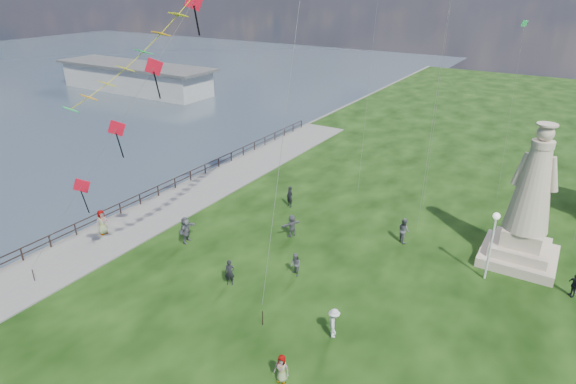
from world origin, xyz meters
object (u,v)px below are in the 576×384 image
Objects in this scene: pier_pavilion at (135,77)px; lamppost at (493,232)px; statue at (528,213)px; person_5 at (186,230)px; person_2 at (334,323)px; person_9 at (574,285)px; person_1 at (295,265)px; person_7 at (404,230)px; person_11 at (292,226)px; person_4 at (282,369)px; person_6 at (290,197)px; person_0 at (230,273)px; person_10 at (102,223)px.

lamppost reaches higher than pier_pavilion.
pier_pavilion is at bearing 158.06° from statue.
person_5 is (-18.67, -6.21, -2.27)m from lamppost.
lamppost reaches higher than person_2.
person_9 is at bearing -22.51° from pier_pavilion.
person_1 is (-10.09, -5.80, -2.49)m from lamppost.
person_2 is at bearing 133.91° from person_7.
statue is 15.33m from person_11.
statue is at bearing -57.87° from person_2.
statue is at bearing -21.58° from pier_pavilion.
person_2 reaches higher than person_9.
pier_pavilion reaches higher than person_9.
person_4 is 0.83× the size of person_6.
statue is 5.29× the size of person_6.
person_7 is (0.38, 15.26, 0.17)m from person_4.
person_11 is at bearing -35.87° from person_6.
person_4 is at bearing -66.46° from person_0.
person_9 is at bearing -142.78° from person_7.
person_2 is (56.09, -37.82, -1.02)m from pier_pavilion.
person_10 is at bearing 101.90° from person_5.
person_5 is 15.12m from person_7.
person_10 reaches higher than person_6.
person_10 is at bearing 57.55° from person_2.
person_4 is at bearing -36.98° from pier_pavilion.
lamppost is at bearing -61.90° from person_10.
person_11 is at bearing 155.05° from person_1.
person_11 is (-14.26, -4.95, -2.65)m from statue.
statue is 18.87m from person_0.
person_6 is at bearing -134.00° from person_9.
pier_pavilion is 52.88m from person_6.
person_9 is (4.66, 0.77, -2.51)m from lamppost.
pier_pavilion is 61.80m from person_7.
person_5 is at bearing -26.23° from person_11.
person_5 is at bearing -89.09° from person_6.
person_0 is 6.25m from person_5.
person_10 is (37.21, -36.84, -0.92)m from pier_pavilion.
person_6 is (3.15, 8.63, -0.09)m from person_5.
person_10 is (-18.23, 4.92, 0.20)m from person_4.
pier_pavilion is 52.37m from person_10.
pier_pavilion is 16.25× the size of person_10.
person_2 is 15.59m from person_6.
person_11 reaches higher than person_0.
person_9 reaches higher than person_4.
person_11 is at bearing -172.72° from lamppost.
person_1 is 14.62m from person_10.
person_7 is at bearing 141.36° from person_11.
person_0 is at bearing 25.03° from person_11.
person_0 is 12.63m from person_7.
person_1 is 5.00m from person_11.
lamppost is 15.07m from person_4.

